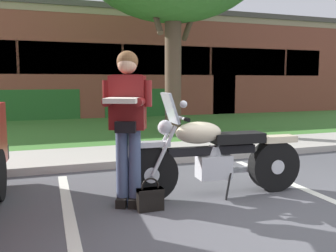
{
  "coord_description": "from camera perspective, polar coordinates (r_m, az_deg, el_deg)",
  "views": [
    {
      "loc": [
        -2.39,
        -3.06,
        1.38
      ],
      "look_at": [
        -0.92,
        1.05,
        0.85
      ],
      "focal_mm": 39.48,
      "sensor_mm": 36.0,
      "label": 1
    }
  ],
  "objects": [
    {
      "name": "stall_stripe_1",
      "position": [
        4.76,
        24.05,
        -10.48
      ],
      "size": [
        0.23,
        4.4,
        0.01
      ],
      "primitive_type": "cube",
      "rotation": [
        0.0,
        0.0,
        -0.02
      ],
      "color": "silver",
      "rests_on": "ground"
    },
    {
      "name": "rider_person",
      "position": [
        4.01,
        -6.28,
        1.56
      ],
      "size": [
        0.57,
        0.66,
        1.7
      ],
      "color": "black",
      "rests_on": "ground"
    },
    {
      "name": "hedge_left",
      "position": [
        13.77,
        -19.62,
        3.5
      ],
      "size": [
        2.88,
        0.9,
        1.24
      ],
      "color": "#286028",
      "rests_on": "ground"
    },
    {
      "name": "handbag",
      "position": [
        4.03,
        -2.76,
        -10.93
      ],
      "size": [
        0.28,
        0.13,
        0.36
      ],
      "color": "black",
      "rests_on": "ground"
    },
    {
      "name": "concrete_walk",
      "position": [
        7.16,
        0.21,
        -3.85
      ],
      "size": [
        60.0,
        1.5,
        0.08
      ],
      "primitive_type": "cube",
      "color": "#ADA89E",
      "rests_on": "ground"
    },
    {
      "name": "grass_lawn",
      "position": [
        10.85,
        -6.76,
        -0.26
      ],
      "size": [
        60.0,
        6.26,
        0.06
      ],
      "primitive_type": "cube",
      "color": "#3D752D",
      "rests_on": "ground"
    },
    {
      "name": "brick_building",
      "position": [
        19.37,
        -10.81,
        8.86
      ],
      "size": [
        21.0,
        11.74,
        4.14
      ],
      "color": "brown",
      "rests_on": "ground"
    },
    {
      "name": "hedge_center_left",
      "position": [
        14.26,
        -4.56,
        3.99
      ],
      "size": [
        2.76,
        0.9,
        1.24
      ],
      "color": "#286028",
      "rests_on": "ground"
    },
    {
      "name": "stall_stripe_0",
      "position": [
        3.55,
        -14.51,
        -16.13
      ],
      "size": [
        0.23,
        4.4,
        0.01
      ],
      "primitive_type": "cube",
      "rotation": [
        0.0,
        0.0,
        -0.02
      ],
      "color": "silver",
      "rests_on": "ground"
    },
    {
      "name": "motorcycle",
      "position": [
        4.51,
        8.26,
        -4.53
      ],
      "size": [
        2.24,
        0.82,
        1.26
      ],
      "color": "black",
      "rests_on": "ground"
    },
    {
      "name": "curb_strip",
      "position": [
        6.38,
        2.81,
        -5.01
      ],
      "size": [
        60.0,
        0.2,
        0.12
      ],
      "primitive_type": "cube",
      "color": "#ADA89E",
      "rests_on": "ground"
    },
    {
      "name": "ground_plane",
      "position": [
        4.12,
        17.73,
        -12.98
      ],
      "size": [
        140.0,
        140.0,
        0.0
      ],
      "primitive_type": "plane",
      "color": "#4C4C51"
    }
  ]
}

